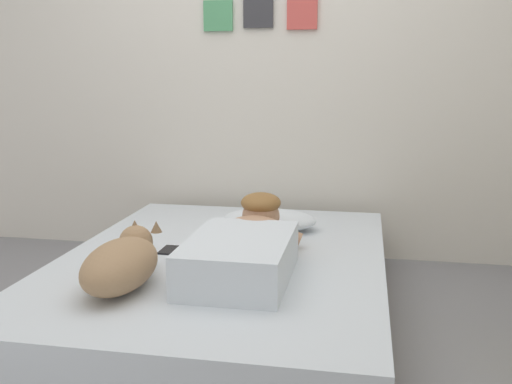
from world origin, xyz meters
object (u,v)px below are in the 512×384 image
object	(u,v)px
pillow	(269,220)
person_lying	(246,245)
coffee_cup	(285,225)
bed	(224,289)
cell_phone	(168,250)
dog	(123,262)

from	to	relation	value
pillow	person_lying	xyz separation A→B (m)	(0.01, -0.67, 0.05)
person_lying	pillow	bearing A→B (deg)	90.64
coffee_cup	pillow	bearing A→B (deg)	159.39
bed	pillow	size ratio (longest dim) A/B	4.03
coffee_cup	cell_phone	world-z (taller)	coffee_cup
cell_phone	pillow	bearing A→B (deg)	49.25
bed	dog	world-z (taller)	dog
bed	pillow	bearing A→B (deg)	74.84
coffee_cup	dog	bearing A→B (deg)	-119.04
pillow	dog	distance (m)	1.08
coffee_cup	person_lying	bearing A→B (deg)	-97.68
coffee_cup	cell_phone	size ratio (longest dim) A/B	0.89
bed	cell_phone	xyz separation A→B (m)	(-0.28, 0.02, 0.17)
cell_phone	dog	bearing A→B (deg)	-91.83
bed	coffee_cup	bearing A→B (deg)	64.03
pillow	coffee_cup	distance (m)	0.10
dog	cell_phone	distance (m)	0.51
dog	cell_phone	size ratio (longest dim) A/B	4.11
person_lying	coffee_cup	distance (m)	0.65
dog	cell_phone	world-z (taller)	dog
coffee_cup	cell_phone	xyz separation A→B (m)	(-0.51, -0.45, -0.03)
bed	cell_phone	size ratio (longest dim) A/B	14.97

